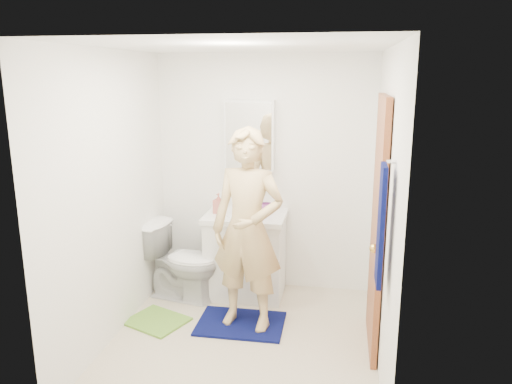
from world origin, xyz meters
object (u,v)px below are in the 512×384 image
toilet (182,261)px  man (248,230)px  towel (381,226)px  vanity_cabinet (246,257)px  toothbrush_cup (267,208)px  medicine_cabinet (250,135)px  soap_dispenser (219,203)px

toilet → man: (0.75, -0.47, 0.51)m
towel → toilet: 2.37m
towel → man: bearing=141.4°
vanity_cabinet → toothbrush_cup: 0.54m
toothbrush_cup → toilet: bearing=-160.9°
toilet → towel: bearing=-114.6°
towel → man: size_ratio=0.46×
man → toothbrush_cup: bearing=97.3°
towel → toothbrush_cup: (-0.98, 1.57, -0.35)m
towel → vanity_cabinet: bearing=128.5°
medicine_cabinet → vanity_cabinet: bearing=-90.0°
vanity_cabinet → toilet: bearing=-162.5°
vanity_cabinet → toilet: (-0.61, -0.19, -0.01)m
toilet → toothbrush_cup: 0.99m
towel → toilet: (-1.79, 1.29, -0.86)m
soap_dispenser → toothbrush_cup: bearing=11.9°
towel → soap_dispenser: towel is taller
towel → man: (-1.03, 0.83, -0.35)m
medicine_cabinet → toilet: 1.42m
vanity_cabinet → man: bearing=-77.5°
vanity_cabinet → man: (0.15, -0.66, 0.50)m
vanity_cabinet → towel: (1.18, -1.48, 0.85)m
medicine_cabinet → soap_dispenser: bearing=-138.7°
vanity_cabinet → soap_dispenser: bearing=-177.5°
towel → toothbrush_cup: towel is taller
medicine_cabinet → toilet: medicine_cabinet is taller
toilet → medicine_cabinet: bearing=-44.4°
soap_dispenser → man: 0.77m
medicine_cabinet → man: size_ratio=0.40×
vanity_cabinet → towel: size_ratio=1.00×
medicine_cabinet → towel: 2.11m
towel → soap_dispenser: bearing=134.6°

